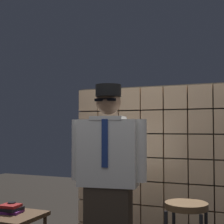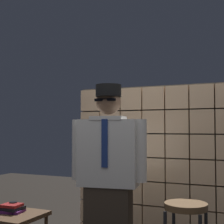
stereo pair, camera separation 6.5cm
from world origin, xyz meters
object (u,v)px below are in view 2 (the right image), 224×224
at_px(book_stack, 12,208).
at_px(coffee_mug, 13,206).
at_px(standing_person, 108,178).
at_px(side_table, 14,221).

distance_m(book_stack, coffee_mug, 0.05).
relative_size(book_stack, coffee_mug, 1.96).
distance_m(standing_person, side_table, 1.06).
bearing_deg(coffee_mug, side_table, -45.07).
relative_size(side_table, book_stack, 2.17).
xyz_separation_m(standing_person, side_table, (-0.95, -0.13, -0.46)).
bearing_deg(coffee_mug, standing_person, 3.26).
height_order(standing_person, coffee_mug, standing_person).
bearing_deg(book_stack, coffee_mug, 117.69).
bearing_deg(side_table, standing_person, 8.06).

